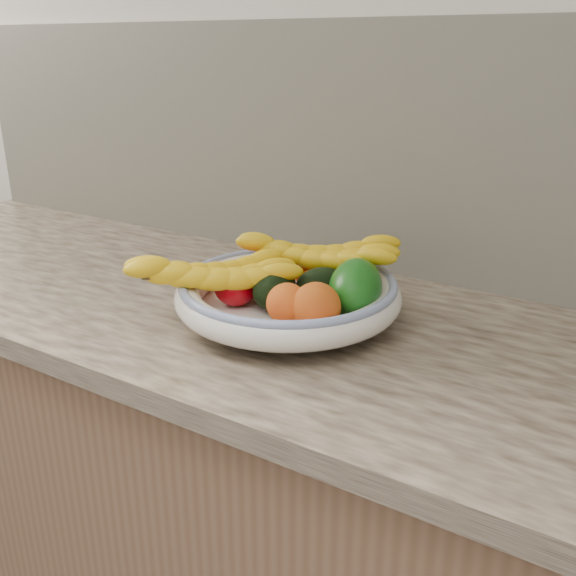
% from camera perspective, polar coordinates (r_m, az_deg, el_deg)
% --- Properties ---
extents(kitchen_counter, '(2.44, 0.66, 1.40)m').
position_cam_1_polar(kitchen_counter, '(1.38, 0.59, -19.32)').
color(kitchen_counter, brown).
rests_on(kitchen_counter, ground).
extents(fruit_bowl, '(0.39, 0.39, 0.08)m').
position_cam_1_polar(fruit_bowl, '(1.11, -0.00, -0.55)').
color(fruit_bowl, white).
rests_on(fruit_bowl, kitchen_counter).
extents(clementine_back_left, '(0.06, 0.06, 0.05)m').
position_cam_1_polar(clementine_back_left, '(1.21, 1.30, 1.60)').
color(clementine_back_left, '#FA5005').
rests_on(clementine_back_left, fruit_bowl).
extents(clementine_back_right, '(0.05, 0.05, 0.04)m').
position_cam_1_polar(clementine_back_right, '(1.16, 3.73, 0.76)').
color(clementine_back_right, '#FF4F05').
rests_on(clementine_back_right, fruit_bowl).
extents(clementine_back_mid, '(0.05, 0.05, 0.04)m').
position_cam_1_polar(clementine_back_mid, '(1.15, 2.10, 0.57)').
color(clementine_back_mid, orange).
rests_on(clementine_back_mid, fruit_bowl).
extents(tomato_left, '(0.08, 0.08, 0.06)m').
position_cam_1_polar(tomato_left, '(1.16, -3.43, 1.08)').
color(tomato_left, '#AC0002').
rests_on(tomato_left, fruit_bowl).
extents(tomato_near_left, '(0.09, 0.09, 0.07)m').
position_cam_1_polar(tomato_near_left, '(1.11, -4.67, 0.15)').
color(tomato_near_left, '#A7020C').
rests_on(tomato_near_left, fruit_bowl).
extents(avocado_center, '(0.08, 0.11, 0.07)m').
position_cam_1_polar(avocado_center, '(1.09, -1.20, -0.10)').
color(avocado_center, black).
rests_on(avocado_center, fruit_bowl).
extents(avocado_right, '(0.11, 0.11, 0.06)m').
position_cam_1_polar(avocado_right, '(1.10, 3.01, 0.24)').
color(avocado_right, black).
rests_on(avocado_right, fruit_bowl).
extents(green_mango, '(0.15, 0.17, 0.12)m').
position_cam_1_polar(green_mango, '(1.06, 5.99, 0.02)').
color(green_mango, '#0F4F0E').
rests_on(green_mango, fruit_bowl).
extents(peach_front, '(0.08, 0.08, 0.07)m').
position_cam_1_polar(peach_front, '(1.02, -0.08, -1.41)').
color(peach_front, orange).
rests_on(peach_front, fruit_bowl).
extents(peach_right, '(0.10, 0.10, 0.08)m').
position_cam_1_polar(peach_right, '(1.00, 2.51, -1.70)').
color(peach_right, orange).
rests_on(peach_right, fruit_bowl).
extents(banana_bunch_back, '(0.33, 0.21, 0.09)m').
position_cam_1_polar(banana_bunch_back, '(1.16, 2.49, 2.56)').
color(banana_bunch_back, yellow).
rests_on(banana_bunch_back, fruit_bowl).
extents(banana_bunch_front, '(0.29, 0.31, 0.08)m').
position_cam_1_polar(banana_bunch_front, '(1.09, -6.64, 0.84)').
color(banana_bunch_front, yellow).
rests_on(banana_bunch_front, fruit_bowl).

